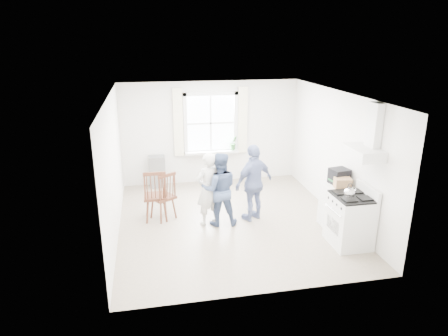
# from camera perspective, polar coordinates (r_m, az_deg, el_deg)

# --- Properties ---
(room_shell) EXTENTS (4.62, 5.12, 2.64)m
(room_shell) POSITION_cam_1_polar(r_m,az_deg,el_deg) (7.85, 1.03, 1.01)
(room_shell) COLOR gray
(room_shell) RESTS_ON ground
(window_assembly) EXTENTS (1.88, 0.24, 1.70)m
(window_assembly) POSITION_cam_1_polar(r_m,az_deg,el_deg) (10.14, -1.88, 5.90)
(window_assembly) COLOR white
(window_assembly) RESTS_ON room_shell
(range_hood) EXTENTS (0.45, 0.76, 0.94)m
(range_hood) POSITION_cam_1_polar(r_m,az_deg,el_deg) (7.22, 19.75, 3.34)
(range_hood) COLOR silver
(range_hood) RESTS_ON room_shell
(shelf_unit) EXTENTS (0.40, 0.30, 0.80)m
(shelf_unit) POSITION_cam_1_polar(r_m,az_deg,el_deg) (10.18, -9.51, -0.49)
(shelf_unit) COLOR gray
(shelf_unit) RESTS_ON ground
(gas_stove) EXTENTS (0.68, 0.76, 1.12)m
(gas_stove) POSITION_cam_1_polar(r_m,az_deg,el_deg) (7.61, 17.56, -7.06)
(gas_stove) COLOR silver
(gas_stove) RESTS_ON ground
(kettle) EXTENTS (0.19, 0.19, 0.27)m
(kettle) POSITION_cam_1_polar(r_m,az_deg,el_deg) (7.29, 17.48, -3.40)
(kettle) COLOR silver
(kettle) RESTS_ON gas_stove
(low_cabinet) EXTENTS (0.50, 0.55, 0.90)m
(low_cabinet) POSITION_cam_1_polar(r_m,az_deg,el_deg) (8.21, 15.68, -5.23)
(low_cabinet) COLOR silver
(low_cabinet) RESTS_ON ground
(stereo_stack) EXTENTS (0.39, 0.36, 0.30)m
(stereo_stack) POSITION_cam_1_polar(r_m,az_deg,el_deg) (8.06, 16.14, -1.13)
(stereo_stack) COLOR black
(stereo_stack) RESTS_ON low_cabinet
(cardboard_box) EXTENTS (0.34, 0.27, 0.20)m
(cardboard_box) POSITION_cam_1_polar(r_m,az_deg,el_deg) (7.86, 16.60, -2.09)
(cardboard_box) COLOR #946F47
(cardboard_box) RESTS_ON low_cabinet
(windsor_chair_a) EXTENTS (0.60, 0.60, 1.04)m
(windsor_chair_a) POSITION_cam_1_polar(r_m,az_deg,el_deg) (8.21, -8.37, -3.33)
(windsor_chair_a) COLOR #482417
(windsor_chair_a) RESTS_ON ground
(windsor_chair_b) EXTENTS (0.48, 0.46, 1.11)m
(windsor_chair_b) POSITION_cam_1_polar(r_m,az_deg,el_deg) (8.17, -9.80, -3.21)
(windsor_chair_b) COLOR #482417
(windsor_chair_b) RESTS_ON ground
(person_left) EXTENTS (0.72, 0.72, 1.51)m
(person_left) POSITION_cam_1_polar(r_m,az_deg,el_deg) (7.92, -2.26, -3.03)
(person_left) COLOR silver
(person_left) RESTS_ON ground
(person_mid) EXTENTS (0.79, 0.79, 1.50)m
(person_mid) POSITION_cam_1_polar(r_m,az_deg,el_deg) (7.92, -0.66, -3.05)
(person_mid) COLOR #405278
(person_mid) RESTS_ON ground
(person_right) EXTENTS (1.27, 1.27, 1.60)m
(person_right) POSITION_cam_1_polar(r_m,az_deg,el_deg) (8.14, 4.28, -2.11)
(person_right) COLOR navy
(person_right) RESTS_ON ground
(potted_plant) EXTENTS (0.25, 0.25, 0.37)m
(potted_plant) POSITION_cam_1_polar(r_m,az_deg,el_deg) (10.26, 1.33, 3.59)
(potted_plant) COLOR #316F31
(potted_plant) RESTS_ON window_assembly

